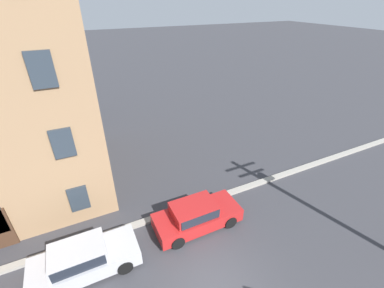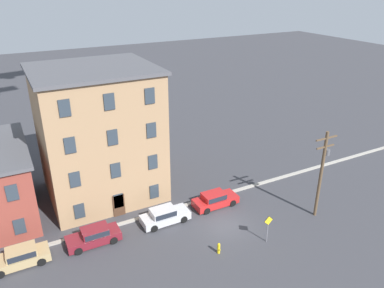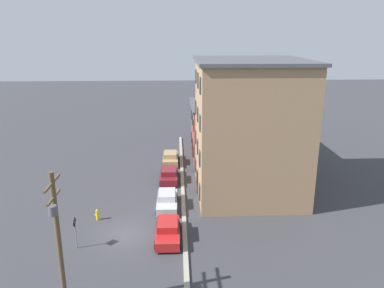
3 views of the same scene
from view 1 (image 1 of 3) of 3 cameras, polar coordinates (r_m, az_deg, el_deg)
ground_plane at (r=12.05m, az=4.89°, el=-28.85°), size 200.00×200.00×0.00m
kerb_strip at (r=14.52m, az=-4.29°, el=-14.86°), size 56.00×0.36×0.16m
car_silver at (r=12.65m, az=-23.07°, el=-22.37°), size 4.40×1.92×1.43m
car_red at (r=13.42m, az=0.92°, el=-15.39°), size 4.40×1.92×1.43m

